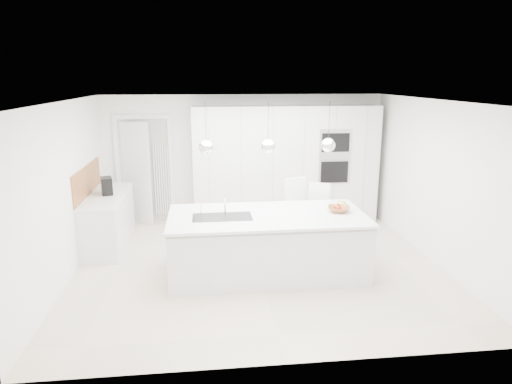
{
  "coord_description": "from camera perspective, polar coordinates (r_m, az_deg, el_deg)",
  "views": [
    {
      "loc": [
        -0.77,
        -6.49,
        2.83
      ],
      "look_at": [
        0.0,
        0.3,
        1.1
      ],
      "focal_mm": 32.0,
      "sensor_mm": 36.0,
      "label": 1
    }
  ],
  "objects": [
    {
      "name": "tall_cabinets",
      "position": [
        8.99,
        3.71,
        3.4
      ],
      "size": [
        3.6,
        0.6,
        2.3
      ],
      "primitive_type": "cube",
      "color": "silver",
      "rests_on": "floor"
    },
    {
      "name": "banana_bunch",
      "position": [
        6.8,
        10.55,
        -1.54
      ],
      "size": [
        0.23,
        0.16,
        0.2
      ],
      "primitive_type": "torus",
      "rotation": [
        1.22,
        0.0,
        0.35
      ],
      "color": "yellow",
      "rests_on": "fruit_bowl"
    },
    {
      "name": "oak_backsplash",
      "position": [
        8.11,
        -20.36,
        1.36
      ],
      "size": [
        0.02,
        1.8,
        0.5
      ],
      "primitive_type": "cube",
      "color": "#A86637",
      "rests_on": "wall_left"
    },
    {
      "name": "pendant_mid",
      "position": [
        6.32,
        1.52,
        5.74
      ],
      "size": [
        0.2,
        0.2,
        0.2
      ],
      "primitive_type": "sphere",
      "color": "white",
      "rests_on": "ceiling"
    },
    {
      "name": "left_worktop",
      "position": [
        8.11,
        -18.22,
        -0.43
      ],
      "size": [
        0.62,
        1.82,
        0.04
      ],
      "primitive_type": "cube",
      "color": "white",
      "rests_on": "left_base_cabinets"
    },
    {
      "name": "hallway_door",
      "position": [
        9.21,
        -15.28,
        2.26
      ],
      "size": [
        0.76,
        0.38,
        2.0
      ],
      "primitive_type": "cube",
      "rotation": [
        0.0,
        0.0,
        -0.44
      ],
      "color": "white",
      "rests_on": "floor"
    },
    {
      "name": "island_base",
      "position": [
        6.69,
        1.44,
        -6.8
      ],
      "size": [
        2.8,
        1.2,
        0.86
      ],
      "primitive_type": "cube",
      "color": "silver",
      "rests_on": "floor"
    },
    {
      "name": "wall_back",
      "position": [
        9.16,
        -1.55,
        4.27
      ],
      "size": [
        5.5,
        0.0,
        5.5
      ],
      "primitive_type": "plane",
      "rotation": [
        1.57,
        0.0,
        0.0
      ],
      "color": "white",
      "rests_on": "ground"
    },
    {
      "name": "ceiling",
      "position": [
        6.54,
        0.3,
        11.32
      ],
      "size": [
        5.5,
        5.5,
        0.0
      ],
      "primitive_type": "plane",
      "rotation": [
        3.14,
        0.0,
        0.0
      ],
      "color": "white",
      "rests_on": "wall_back"
    },
    {
      "name": "apple_a",
      "position": [
        6.84,
        10.25,
        -1.82
      ],
      "size": [
        0.08,
        0.08,
        0.08
      ],
      "primitive_type": "sphere",
      "color": "#B32B1E",
      "rests_on": "fruit_bowl"
    },
    {
      "name": "espresso_machine",
      "position": [
        8.08,
        -18.16,
        0.73
      ],
      "size": [
        0.24,
        0.31,
        0.29
      ],
      "primitive_type": "cube",
      "rotation": [
        0.0,
        0.0,
        0.26
      ],
      "color": "black",
      "rests_on": "left_worktop"
    },
    {
      "name": "radiator",
      "position": [
        9.21,
        -11.68,
        1.49
      ],
      "size": [
        0.32,
        0.04,
        1.4
      ],
      "primitive_type": null,
      "color": "white",
      "rests_on": "floor"
    },
    {
      "name": "oven_stack",
      "position": [
        8.86,
        9.84,
        4.38
      ],
      "size": [
        0.62,
        0.04,
        1.05
      ],
      "primitive_type": null,
      "color": "#A5A5A8",
      "rests_on": "tall_cabinets"
    },
    {
      "name": "wall_left",
      "position": [
        6.97,
        -22.79,
        -0.03
      ],
      "size": [
        0.0,
        5.0,
        5.0
      ],
      "primitive_type": "plane",
      "rotation": [
        1.57,
        0.0,
        1.57
      ],
      "color": "white",
      "rests_on": "ground"
    },
    {
      "name": "left_base_cabinets",
      "position": [
        8.23,
        -17.98,
        -3.47
      ],
      "size": [
        0.6,
        1.8,
        0.86
      ],
      "primitive_type": "cube",
      "color": "silver",
      "rests_on": "floor"
    },
    {
      "name": "fruit_bowl",
      "position": [
        6.82,
        10.3,
        -2.11
      ],
      "size": [
        0.39,
        0.39,
        0.08
      ],
      "primitive_type": "imported",
      "rotation": [
        0.0,
        0.0,
        -0.25
      ],
      "color": "#A86637",
      "rests_on": "island_worktop"
    },
    {
      "name": "doorway_frame",
      "position": [
        9.22,
        -13.71,
        2.5
      ],
      "size": [
        1.11,
        0.08,
        2.13
      ],
      "primitive_type": null,
      "color": "white",
      "rests_on": "floor"
    },
    {
      "name": "pendant_left",
      "position": [
        6.26,
        -6.25,
        5.58
      ],
      "size": [
        0.2,
        0.2,
        0.2
      ],
      "primitive_type": "sphere",
      "color": "white",
      "rests_on": "ceiling"
    },
    {
      "name": "bar_stool_left",
      "position": [
        7.53,
        5.08,
        -3.04
      ],
      "size": [
        0.54,
        0.65,
        1.21
      ],
      "primitive_type": null,
      "rotation": [
        0.0,
        0.0,
        0.29
      ],
      "color": "white",
      "rests_on": "floor"
    },
    {
      "name": "island_tap",
      "position": [
        6.64,
        -3.9,
        -1.38
      ],
      "size": [
        0.02,
        0.02,
        0.3
      ],
      "primitive_type": "cylinder",
      "color": "white",
      "rests_on": "island_worktop"
    },
    {
      "name": "apple_c",
      "position": [
        6.75,
        10.25,
        -2.0
      ],
      "size": [
        0.08,
        0.08,
        0.08
      ],
      "primitive_type": "sphere",
      "color": "#B32B1E",
      "rests_on": "fruit_bowl"
    },
    {
      "name": "island_sink",
      "position": [
        6.51,
        -4.23,
        -3.81
      ],
      "size": [
        0.84,
        0.44,
        0.18
      ],
      "primitive_type": null,
      "color": "#3F3F42",
      "rests_on": "island_worktop"
    },
    {
      "name": "island_worktop",
      "position": [
        6.59,
        1.4,
        -2.99
      ],
      "size": [
        2.84,
        1.4,
        0.04
      ],
      "primitive_type": "cube",
      "color": "white",
      "rests_on": "island_base"
    },
    {
      "name": "bar_stool_right",
      "position": [
        7.6,
        8.09,
        -3.31
      ],
      "size": [
        0.55,
        0.62,
        1.12
      ],
      "primitive_type": null,
      "rotation": [
        0.0,
        0.0,
        -0.42
      ],
      "color": "white",
      "rests_on": "floor"
    },
    {
      "name": "apple_b",
      "position": [
        6.83,
        10.06,
        -1.77
      ],
      "size": [
        0.09,
        0.09,
        0.09
      ],
      "primitive_type": "sphere",
      "color": "#B32B1E",
      "rests_on": "fruit_bowl"
    },
    {
      "name": "pendant_right",
      "position": [
        6.49,
        9.01,
        5.8
      ],
      "size": [
        0.2,
        0.2,
        0.2
      ],
      "primitive_type": "sphere",
      "color": "white",
      "rests_on": "ceiling"
    },
    {
      "name": "floor",
      "position": [
        7.12,
        0.27,
        -9.21
      ],
      "size": [
        5.5,
        5.5,
        0.0
      ],
      "primitive_type": "plane",
      "color": "beige",
      "rests_on": "ground"
    }
  ]
}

